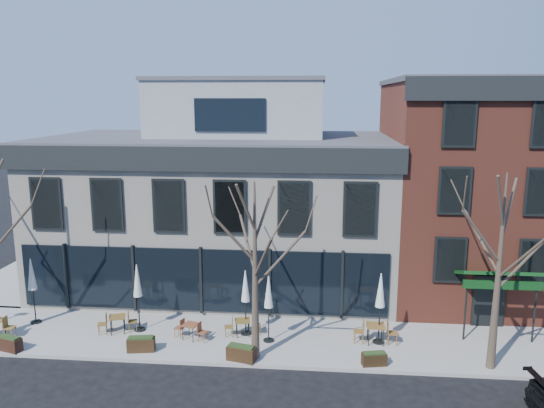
{
  "coord_description": "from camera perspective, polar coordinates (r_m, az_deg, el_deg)",
  "views": [
    {
      "loc": [
        5.38,
        -23.1,
        10.23
      ],
      "look_at": [
        3.12,
        2.0,
        5.16
      ],
      "focal_mm": 35.0,
      "sensor_mm": 36.0,
      "label": 1
    }
  ],
  "objects": [
    {
      "name": "ground",
      "position": [
        25.83,
        -7.48,
        -12.05
      ],
      "size": [
        120.0,
        120.0,
        0.0
      ],
      "primitive_type": "plane",
      "color": "black",
      "rests_on": "ground"
    },
    {
      "name": "sidewalk_front",
      "position": [
        23.38,
        -0.62,
        -14.36
      ],
      "size": [
        33.5,
        4.7,
        0.15
      ],
      "primitive_type": "cube",
      "color": "gray",
      "rests_on": "ground"
    },
    {
      "name": "sidewalk_side",
      "position": [
        35.02,
        -23.64,
        -6.46
      ],
      "size": [
        4.5,
        12.0,
        0.15
      ],
      "primitive_type": "cube",
      "color": "gray",
      "rests_on": "ground"
    },
    {
      "name": "corner_building",
      "position": [
        29.19,
        -5.43,
        0.46
      ],
      "size": [
        18.39,
        10.39,
        11.1
      ],
      "color": "silver",
      "rests_on": "ground"
    },
    {
      "name": "red_brick_building",
      "position": [
        29.46,
        20.07,
        1.72
      ],
      "size": [
        8.2,
        11.78,
        11.18
      ],
      "color": "brown",
      "rests_on": "ground"
    },
    {
      "name": "tree_mid",
      "position": [
        20.39,
        -1.81,
        -7.03
      ],
      "size": [
        3.5,
        3.55,
        7.04
      ],
      "color": "#382B21",
      "rests_on": "sidewalk_front"
    },
    {
      "name": "tree_right",
      "position": [
        21.24,
        23.24,
        -6.57
      ],
      "size": [
        3.72,
        3.77,
        7.48
      ],
      "color": "#382B21",
      "rests_on": "sidewalk_front"
    },
    {
      "name": "cafe_set_1",
      "position": [
        24.6,
        -16.27,
        -12.11
      ],
      "size": [
        1.76,
        0.95,
        0.9
      ],
      "color": "brown",
      "rests_on": "sidewalk_front"
    },
    {
      "name": "cafe_set_2",
      "position": [
        23.34,
        -8.73,
        -13.22
      ],
      "size": [
        1.59,
        0.84,
        0.81
      ],
      "color": "brown",
      "rests_on": "sidewalk_front"
    },
    {
      "name": "cafe_set_3",
      "position": [
        23.44,
        -3.18,
        -12.93
      ],
      "size": [
        1.65,
        0.76,
        0.85
      ],
      "color": "brown",
      "rests_on": "sidewalk_front"
    },
    {
      "name": "cafe_set_5",
      "position": [
        23.11,
        11.06,
        -13.32
      ],
      "size": [
        1.86,
        0.75,
        0.98
      ],
      "color": "brown",
      "rests_on": "sidewalk_front"
    },
    {
      "name": "umbrella_0",
      "position": [
        26.3,
        -24.41,
        -7.25
      ],
      "size": [
        0.49,
        0.49,
        3.03
      ],
      "color": "black",
      "rests_on": "sidewalk_front"
    },
    {
      "name": "umbrella_1",
      "position": [
        23.94,
        -14.27,
        -8.36
      ],
      "size": [
        0.48,
        0.48,
        3.02
      ],
      "color": "black",
      "rests_on": "sidewalk_front"
    },
    {
      "name": "umbrella_2",
      "position": [
        22.92,
        -2.87,
        -9.18
      ],
      "size": [
        0.46,
        0.46,
        2.88
      ],
      "color": "black",
      "rests_on": "sidewalk_front"
    },
    {
      "name": "umbrella_3",
      "position": [
        22.27,
        -0.37,
        -9.82
      ],
      "size": [
        0.46,
        0.46,
        2.87
      ],
      "color": "black",
      "rests_on": "sidewalk_front"
    },
    {
      "name": "umbrella_4",
      "position": [
        22.53,
        11.58,
        -9.47
      ],
      "size": [
        0.49,
        0.49,
        3.04
      ],
      "color": "black",
      "rests_on": "sidewalk_front"
    },
    {
      "name": "planter_0",
      "position": [
        24.65,
        -26.45,
        -13.26
      ],
      "size": [
        1.15,
        0.7,
        0.6
      ],
      "color": "black",
      "rests_on": "sidewalk_front"
    },
    {
      "name": "planter_1",
      "position": [
        22.77,
        -13.9,
        -14.4
      ],
      "size": [
        1.15,
        0.6,
        0.61
      ],
      "color": "#301F10",
      "rests_on": "sidewalk_front"
    },
    {
      "name": "planter_2",
      "position": [
        21.48,
        -3.34,
        -15.7
      ],
      "size": [
        1.19,
        0.7,
        0.63
      ],
      "color": "#321F10",
      "rests_on": "sidewalk_front"
    },
    {
      "name": "planter_3",
      "position": [
        21.5,
        10.93,
        -16.02
      ],
      "size": [
        0.99,
        0.55,
        0.53
      ],
      "color": "black",
      "rests_on": "sidewalk_front"
    }
  ]
}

